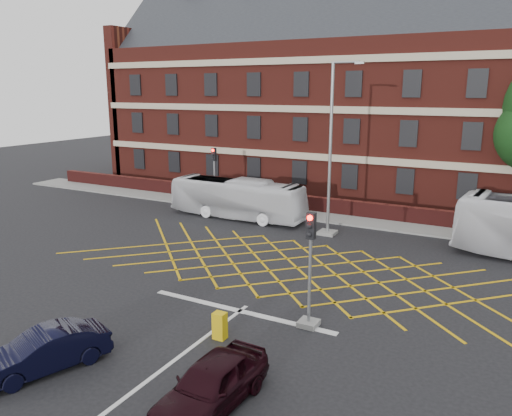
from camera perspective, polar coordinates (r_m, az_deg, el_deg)
The scene contains 15 objects.
ground at distance 22.73m, azimuth 2.65°, elevation -8.40°, with size 120.00×120.00×0.00m, color black.
victorian_building at distance 41.98m, azimuth 16.60°, elevation 12.06°, with size 51.00×12.17×20.40m.
boundary_wall at distance 34.22m, azimuth 12.19°, elevation -0.21°, with size 56.00×0.50×1.10m, color #4A1513.
far_pavement at distance 33.41m, azimuth 11.66°, elevation -1.39°, with size 60.00×3.00×0.12m, color slate.
box_junction_hatching at distance 24.42m, azimuth 4.71°, elevation -6.82°, with size 11.50×0.12×0.02m, color #CC990C.
stop_line at distance 19.89m, azimuth -1.85°, elevation -11.67°, with size 8.00×0.30×0.02m, color silver.
centre_line at distance 15.36m, azimuth -14.99°, elevation -20.39°, with size 0.15×14.00×0.02m, color silver.
bus_left at distance 33.34m, azimuth -2.17°, elevation 1.10°, with size 2.23×9.54×2.66m, color silver.
car_navy at distance 17.15m, azimuth -23.03°, elevation -14.80°, with size 1.35×3.88×1.28m, color black.
car_maroon at distance 14.33m, azimuth -5.09°, elevation -19.39°, with size 1.63×4.04×1.38m, color black.
traffic_light_near at distance 18.14m, azimuth 6.15°, elevation -8.26°, with size 0.70×0.70×4.27m.
traffic_light_far at distance 36.98m, azimuth -4.77°, elevation 2.98°, with size 0.70×0.70×4.27m.
street_lamp at distance 29.32m, azimuth 8.50°, elevation 3.58°, with size 2.25×1.00×9.93m.
direction_signs at distance 37.88m, azimuth -7.28°, elevation 2.57°, with size 1.10×0.16×2.20m.
utility_cabinet at distance 17.75m, azimuth -4.16°, elevation -13.27°, with size 0.44×0.36×0.96m, color gold.
Camera 1 is at (9.12, -19.03, 8.45)m, focal length 35.00 mm.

